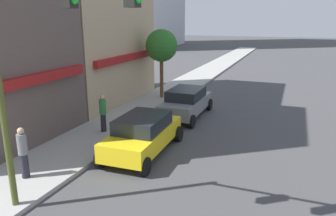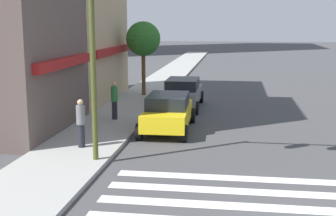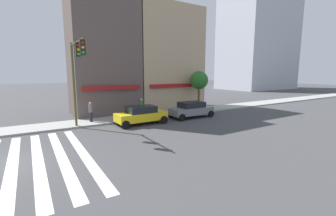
% 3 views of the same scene
% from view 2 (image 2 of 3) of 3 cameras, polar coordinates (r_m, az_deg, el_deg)
% --- Properties ---
extents(traffic_signal, '(0.32, 4.50, 6.76)m').
position_cam_2_polar(traffic_signal, '(14.78, -3.40, 11.21)').
color(traffic_signal, '#474C1E').
rests_on(traffic_signal, ground_plane).
extents(sedan_yellow, '(4.44, 2.02, 1.59)m').
position_cam_2_polar(sedan_yellow, '(20.10, -0.00, -0.44)').
color(sedan_yellow, yellow).
rests_on(sedan_yellow, ground_plane).
extents(sedan_grey, '(4.41, 2.02, 1.59)m').
position_cam_2_polar(sedan_grey, '(25.52, 1.78, 1.91)').
color(sedan_grey, slate).
rests_on(sedan_grey, ground_plane).
extents(pedestrian_grey_coat, '(0.32, 0.32, 1.77)m').
position_cam_2_polar(pedestrian_grey_coat, '(17.19, -10.58, -1.73)').
color(pedestrian_grey_coat, '#23232D').
rests_on(pedestrian_grey_coat, sidewalk_left).
extents(pedestrian_green_top, '(0.32, 0.32, 1.77)m').
position_cam_2_polar(pedestrian_green_top, '(21.88, -6.55, 1.01)').
color(pedestrian_green_top, '#23232D').
rests_on(pedestrian_green_top, sidewalk_left).
extents(street_tree, '(2.11, 2.11, 4.52)m').
position_cam_2_polar(street_tree, '(28.89, -3.04, 8.37)').
color(street_tree, brown).
rests_on(street_tree, sidewalk_left).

